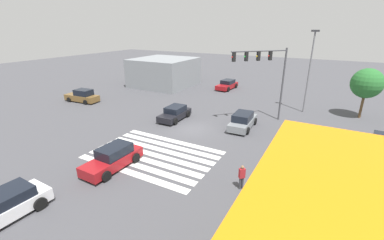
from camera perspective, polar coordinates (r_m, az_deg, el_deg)
ground_plane at (r=24.93m, az=0.00°, el=-1.95°), size 133.84×133.84×0.00m
crosswalk_markings at (r=20.28m, az=-8.48°, el=-7.62°), size 9.50×6.30×0.01m
traffic_signal_mast at (r=26.45m, az=16.09°, el=11.11°), size 4.28×4.28×7.41m
car_0 at (r=41.21m, az=7.81°, el=7.76°), size 2.34×4.75×1.42m
car_1 at (r=36.64m, az=-23.17°, el=4.88°), size 4.76×2.19×1.67m
car_3 at (r=25.41m, az=11.21°, el=-0.18°), size 2.13×4.59×1.54m
car_4 at (r=16.92m, az=-36.18°, el=-15.14°), size 2.20×4.27×1.44m
car_5 at (r=18.88m, az=-17.12°, el=-8.09°), size 2.00×4.53×1.56m
car_6 at (r=27.31m, az=-3.83°, el=1.50°), size 2.08×4.32×1.41m
corner_building at (r=43.29m, az=-6.20°, el=10.52°), size 9.04×9.04×4.45m
pedestrian at (r=16.09m, az=11.01°, el=-12.11°), size 0.41×0.41×1.60m
street_light_pole_a at (r=31.42m, az=24.75°, el=10.94°), size 0.80×0.36×9.02m
tree_corner_a at (r=32.47m, az=34.35°, el=6.72°), size 3.11×3.11×5.34m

